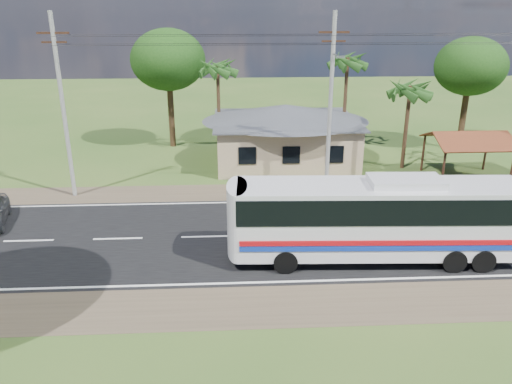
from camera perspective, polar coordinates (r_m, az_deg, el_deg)
ground at (r=26.24m, az=4.11°, el=-4.92°), size 120.00×120.00×0.00m
road at (r=26.24m, az=4.11°, el=-4.90°), size 120.00×16.00×0.03m
house at (r=37.72m, az=3.35°, el=7.34°), size 12.40×10.00×5.00m
waiting_shed at (r=36.82m, az=23.15°, el=5.51°), size 5.20×4.48×3.35m
concrete_barrier at (r=34.52m, az=23.13°, el=0.61°), size 7.00×0.30×0.90m
utility_poles at (r=31.02m, az=7.90°, el=10.18°), size 32.80×2.22×11.00m
palm_near at (r=37.14m, az=17.20°, el=11.09°), size 2.80×2.80×6.70m
palm_mid at (r=40.25m, az=10.42°, el=14.41°), size 2.80×2.80×8.20m
palm_far at (r=39.76m, az=-4.41°, el=13.91°), size 2.80×2.80×7.70m
tree_behind_house at (r=41.98m, az=-10.02°, el=14.62°), size 6.00×6.00×9.61m
tree_behind_shed at (r=44.11m, az=23.31°, el=13.01°), size 5.60×5.60×9.02m
coach_bus at (r=23.53m, az=13.86°, el=-2.44°), size 13.15×3.31×4.05m
motorcycle at (r=33.75m, az=14.28°, el=1.28°), size 1.90×0.92×0.96m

